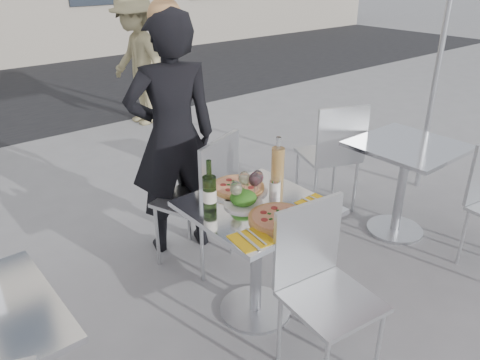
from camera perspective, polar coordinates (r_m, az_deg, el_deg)
ground at (r=3.04m, az=1.87°, el=-15.61°), size 80.00×80.00×0.00m
main_table at (r=2.72m, az=2.03°, el=-6.99°), size 0.72×0.72×0.75m
side_table_right at (r=3.77m, az=19.38°, el=1.18°), size 0.72×0.72×0.75m
chair_far at (r=3.16m, az=-4.24°, el=-1.41°), size 0.57×0.58×0.97m
chair_near at (r=2.43m, az=9.73°, el=-11.58°), size 0.47×0.48×0.92m
side_chair_rfar at (r=3.95m, az=11.36°, el=3.70°), size 0.58×0.58×0.96m
woman_diner at (r=3.29m, az=-8.22°, el=5.11°), size 0.73×0.59×1.74m
pedestrian_b at (r=6.30m, az=-12.38°, el=14.04°), size 0.63×1.07×1.64m
pizza_near at (r=2.47m, az=4.81°, el=-4.62°), size 0.33×0.33×0.02m
pizza_far at (r=2.77m, az=-0.27°, el=-0.93°), size 0.35×0.35×0.03m
salad_plate at (r=2.59m, az=0.42°, el=-2.37°), size 0.22×0.22×0.09m
wine_bottle at (r=2.51m, az=-3.73°, el=-1.41°), size 0.08×0.08×0.29m
carafe at (r=2.84m, az=4.63°, el=1.97°), size 0.08×0.08×0.29m
sugar_shaker at (r=2.69m, az=4.26°, el=-0.94°), size 0.06×0.06×0.11m
wineglass_white_a at (r=2.54m, az=-0.48°, el=-1.12°), size 0.07×0.07×0.16m
wineglass_white_b at (r=2.66m, az=0.52°, el=0.12°), size 0.07×0.07×0.16m
wineglass_red_a at (r=2.64m, az=1.81°, el=-0.05°), size 0.07×0.07×0.16m
wineglass_red_b at (r=2.67m, az=2.16°, el=0.24°), size 0.07×0.07×0.16m
napkin_left at (r=2.30m, az=1.37°, el=-7.20°), size 0.20×0.20×0.01m
napkin_right at (r=2.66m, az=9.36°, el=-2.81°), size 0.18×0.20×0.01m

